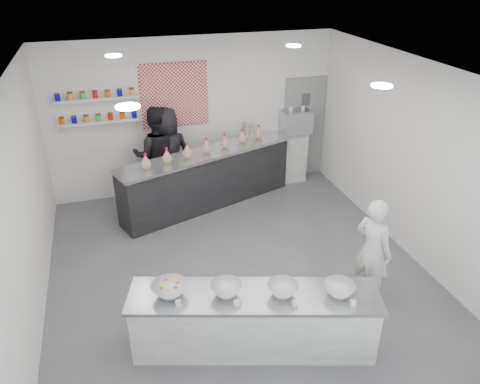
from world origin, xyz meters
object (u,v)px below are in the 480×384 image
(prep_counter, at_px, (254,321))
(espresso_machine, at_px, (296,122))
(staff_right, at_px, (168,156))
(espresso_ledge, at_px, (272,159))
(back_bar, at_px, (208,179))
(woman_prep, at_px, (372,250))
(staff_left, at_px, (158,156))

(prep_counter, relative_size, espresso_machine, 5.00)
(espresso_machine, bearing_deg, staff_right, -176.11)
(espresso_ledge, bearing_deg, back_bar, -158.18)
(staff_right, bearing_deg, back_bar, 136.80)
(prep_counter, height_order, woman_prep, woman_prep)
(back_bar, xyz_separation_m, staff_left, (-0.84, 0.42, 0.41))
(espresso_machine, height_order, staff_right, staff_right)
(prep_counter, relative_size, back_bar, 0.85)
(prep_counter, height_order, staff_left, staff_left)
(staff_left, bearing_deg, back_bar, 164.82)
(espresso_machine, relative_size, staff_left, 0.31)
(espresso_ledge, xyz_separation_m, espresso_machine, (0.49, 0.00, 0.74))
(espresso_ledge, relative_size, woman_prep, 0.92)
(prep_counter, relative_size, espresso_ledge, 2.09)
(prep_counter, xyz_separation_m, espresso_ledge, (1.79, 4.30, 0.12))
(espresso_ledge, height_order, espresso_machine, espresso_machine)
(espresso_machine, xyz_separation_m, woman_prep, (-0.48, -3.85, -0.50))
(prep_counter, xyz_separation_m, back_bar, (0.29, 3.69, 0.13))
(prep_counter, distance_m, back_bar, 3.71)
(back_bar, relative_size, espresso_machine, 5.89)
(back_bar, relative_size, staff_left, 1.83)
(woman_prep, xyz_separation_m, staff_right, (-2.17, 3.67, 0.15))
(espresso_ledge, bearing_deg, prep_counter, -112.65)
(espresso_machine, bearing_deg, back_bar, -163.21)
(back_bar, relative_size, staff_right, 1.88)
(back_bar, xyz_separation_m, staff_right, (-0.65, 0.42, 0.38))
(staff_right, bearing_deg, espresso_machine, 173.56)
(prep_counter, relative_size, staff_left, 1.55)
(prep_counter, distance_m, staff_left, 4.19)
(woman_prep, xyz_separation_m, staff_left, (-2.36, 3.67, 0.18))
(espresso_ledge, height_order, staff_right, staff_right)
(espresso_machine, distance_m, woman_prep, 3.91)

